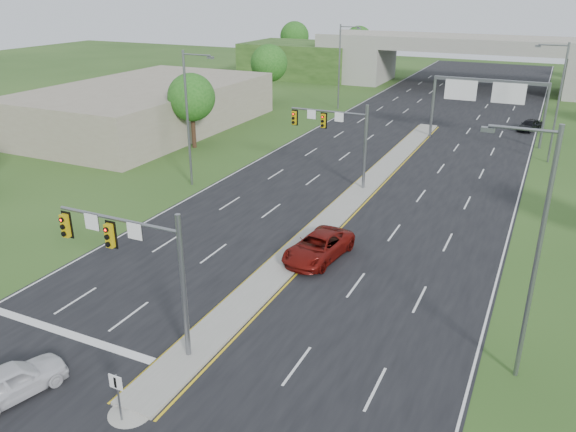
{
  "coord_description": "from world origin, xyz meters",
  "views": [
    {
      "loc": [
        13.08,
        -17.15,
        15.6
      ],
      "look_at": [
        -0.02,
        10.54,
        3.0
      ],
      "focal_mm": 35.0,
      "sensor_mm": 36.0,
      "label": 1
    }
  ],
  "objects_px": {
    "signal_mast_near": "(138,255)",
    "keep_right_sign": "(117,390)",
    "overpass": "(471,66)",
    "car_far_c": "(530,125)",
    "car_far_a": "(318,247)",
    "signal_mast_far": "(339,131)",
    "sign_gantry": "(487,93)",
    "car_white": "(12,381)"
  },
  "relations": [
    {
      "from": "signal_mast_near",
      "to": "keep_right_sign",
      "type": "distance_m",
      "value": 5.94
    },
    {
      "from": "overpass",
      "to": "car_far_c",
      "type": "bearing_deg",
      "value": -68.09
    },
    {
      "from": "signal_mast_near",
      "to": "car_far_a",
      "type": "relative_size",
      "value": 1.25
    },
    {
      "from": "signal_mast_far",
      "to": "car_far_c",
      "type": "distance_m",
      "value": 31.0
    },
    {
      "from": "signal_mast_near",
      "to": "car_far_a",
      "type": "height_order",
      "value": "signal_mast_near"
    },
    {
      "from": "keep_right_sign",
      "to": "car_far_c",
      "type": "xyz_separation_m",
      "value": [
        11.0,
        57.18,
        -0.83
      ]
    },
    {
      "from": "sign_gantry",
      "to": "car_far_c",
      "type": "bearing_deg",
      "value": 60.84
    },
    {
      "from": "signal_mast_near",
      "to": "signal_mast_far",
      "type": "distance_m",
      "value": 25.0
    },
    {
      "from": "signal_mast_far",
      "to": "sign_gantry",
      "type": "xyz_separation_m",
      "value": [
        8.95,
        19.99,
        0.51
      ]
    },
    {
      "from": "car_white",
      "to": "car_far_c",
      "type": "height_order",
      "value": "car_white"
    },
    {
      "from": "car_far_a",
      "to": "car_far_c",
      "type": "xyz_separation_m",
      "value": [
        9.5,
        40.97,
        -0.11
      ]
    },
    {
      "from": "signal_mast_near",
      "to": "keep_right_sign",
      "type": "bearing_deg",
      "value": -63.06
    },
    {
      "from": "car_far_a",
      "to": "car_white",
      "type": "bearing_deg",
      "value": -103.87
    },
    {
      "from": "signal_mast_near",
      "to": "car_far_a",
      "type": "bearing_deg",
      "value": 72.26
    },
    {
      "from": "signal_mast_far",
      "to": "car_white",
      "type": "bearing_deg",
      "value": -95.11
    },
    {
      "from": "signal_mast_far",
      "to": "car_far_c",
      "type": "bearing_deg",
      "value": 64.44
    },
    {
      "from": "sign_gantry",
      "to": "car_white",
      "type": "xyz_separation_m",
      "value": [
        -11.64,
        -50.17,
        -4.48
      ]
    },
    {
      "from": "signal_mast_far",
      "to": "overpass",
      "type": "bearing_deg",
      "value": 87.65
    },
    {
      "from": "car_white",
      "to": "car_far_c",
      "type": "relative_size",
      "value": 1.11
    },
    {
      "from": "signal_mast_near",
      "to": "overpass",
      "type": "xyz_separation_m",
      "value": [
        2.26,
        80.07,
        -1.17
      ]
    },
    {
      "from": "keep_right_sign",
      "to": "signal_mast_far",
      "type": "bearing_deg",
      "value": 94.39
    },
    {
      "from": "car_white",
      "to": "car_far_a",
      "type": "bearing_deg",
      "value": -94.7
    },
    {
      "from": "overpass",
      "to": "sign_gantry",
      "type": "bearing_deg",
      "value": -79.21
    },
    {
      "from": "sign_gantry",
      "to": "car_far_a",
      "type": "bearing_deg",
      "value": -98.86
    },
    {
      "from": "overpass",
      "to": "car_far_a",
      "type": "distance_m",
      "value": 68.38
    },
    {
      "from": "signal_mast_far",
      "to": "car_far_a",
      "type": "height_order",
      "value": "signal_mast_far"
    },
    {
      "from": "keep_right_sign",
      "to": "car_white",
      "type": "xyz_separation_m",
      "value": [
        -4.96,
        -0.72,
        -0.75
      ]
    },
    {
      "from": "overpass",
      "to": "car_far_c",
      "type": "distance_m",
      "value": 29.61
    },
    {
      "from": "car_far_c",
      "to": "sign_gantry",
      "type": "bearing_deg",
      "value": -96.91
    },
    {
      "from": "car_far_c",
      "to": "car_far_a",
      "type": "bearing_deg",
      "value": -80.8
    },
    {
      "from": "overpass",
      "to": "car_white",
      "type": "relative_size",
      "value": 18.34
    },
    {
      "from": "car_far_c",
      "to": "overpass",
      "type": "bearing_deg",
      "value": 134.17
    },
    {
      "from": "signal_mast_near",
      "to": "car_far_c",
      "type": "xyz_separation_m",
      "value": [
        13.26,
        52.73,
        -4.04
      ]
    },
    {
      "from": "signal_mast_far",
      "to": "keep_right_sign",
      "type": "distance_m",
      "value": 29.71
    },
    {
      "from": "signal_mast_near",
      "to": "overpass",
      "type": "height_order",
      "value": "overpass"
    },
    {
      "from": "sign_gantry",
      "to": "car_far_a",
      "type": "distance_m",
      "value": 33.93
    },
    {
      "from": "overpass",
      "to": "car_white",
      "type": "xyz_separation_m",
      "value": [
        -4.96,
        -85.25,
        -2.79
      ]
    },
    {
      "from": "car_white",
      "to": "car_far_a",
      "type": "distance_m",
      "value": 18.12
    },
    {
      "from": "car_white",
      "to": "car_far_c",
      "type": "distance_m",
      "value": 60.06
    },
    {
      "from": "keep_right_sign",
      "to": "sign_gantry",
      "type": "bearing_deg",
      "value": 82.3
    },
    {
      "from": "car_white",
      "to": "car_far_a",
      "type": "height_order",
      "value": "car_far_a"
    },
    {
      "from": "signal_mast_near",
      "to": "sign_gantry",
      "type": "distance_m",
      "value": 45.88
    }
  ]
}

